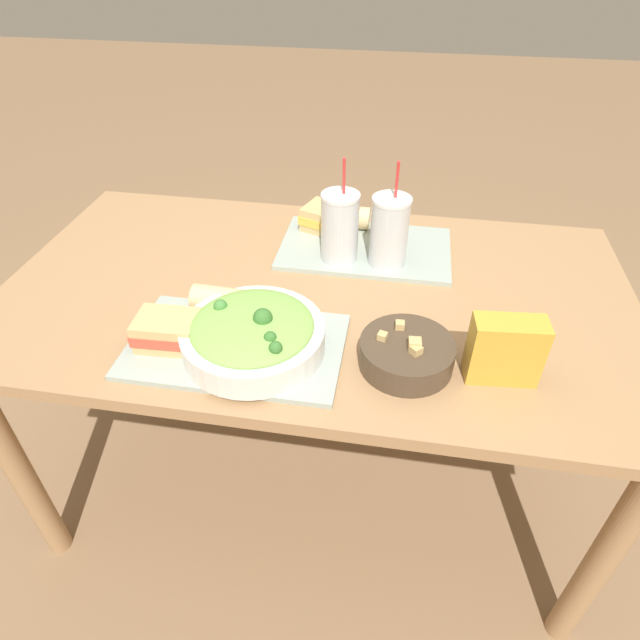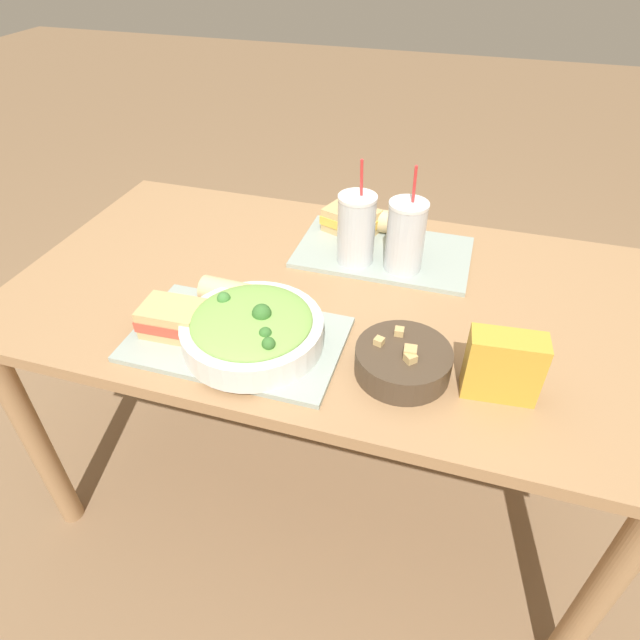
# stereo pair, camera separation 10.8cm
# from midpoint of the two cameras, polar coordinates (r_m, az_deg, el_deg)

# --- Properties ---
(ground_plane) EXTENTS (12.00, 12.00, 0.00)m
(ground_plane) POSITION_cam_midpoint_polar(r_m,az_deg,el_deg) (1.80, -2.17, -16.15)
(ground_plane) COLOR #846647
(dining_table) EXTENTS (1.49, 0.83, 0.73)m
(dining_table) POSITION_cam_midpoint_polar(r_m,az_deg,el_deg) (1.33, -2.83, -0.01)
(dining_table) COLOR #A37A51
(dining_table) RESTS_ON ground_plane
(tray_near) EXTENTS (0.44, 0.27, 0.01)m
(tray_near) POSITION_cam_midpoint_polar(r_m,az_deg,el_deg) (1.12, -11.66, -2.84)
(tray_near) COLOR #99A89E
(tray_near) RESTS_ON dining_table
(tray_far) EXTENTS (0.44, 0.27, 0.01)m
(tray_far) POSITION_cam_midpoint_polar(r_m,az_deg,el_deg) (1.41, 2.66, 7.56)
(tray_far) COLOR #99A89E
(tray_far) RESTS_ON dining_table
(salad_bowl) EXTENTS (0.29, 0.29, 0.10)m
(salad_bowl) POSITION_cam_midpoint_polar(r_m,az_deg,el_deg) (1.07, -10.04, -1.58)
(salad_bowl) COLOR white
(salad_bowl) RESTS_ON tray_near
(soup_bowl) EXTENTS (0.19, 0.19, 0.08)m
(soup_bowl) POSITION_cam_midpoint_polar(r_m,az_deg,el_deg) (1.05, 6.35, -3.65)
(soup_bowl) COLOR #473828
(soup_bowl) RESTS_ON dining_table
(sandwich_near) EXTENTS (0.13, 0.10, 0.06)m
(sandwich_near) POSITION_cam_midpoint_polar(r_m,az_deg,el_deg) (1.14, -18.52, -1.20)
(sandwich_near) COLOR tan
(sandwich_near) RESTS_ON tray_near
(baguette_near) EXTENTS (0.18, 0.07, 0.06)m
(baguette_near) POSITION_cam_midpoint_polar(r_m,az_deg,el_deg) (1.18, -11.84, 1.79)
(baguette_near) COLOR #DBBC84
(baguette_near) RESTS_ON tray_near
(sandwich_far) EXTENTS (0.17, 0.14, 0.06)m
(sandwich_far) POSITION_cam_midpoint_polar(r_m,az_deg,el_deg) (1.47, -1.08, 10.65)
(sandwich_far) COLOR tan
(sandwich_far) RESTS_ON tray_far
(baguette_far) EXTENTS (0.17, 0.07, 0.06)m
(baguette_far) POSITION_cam_midpoint_polar(r_m,az_deg,el_deg) (1.49, 0.13, 10.96)
(baguette_far) COLOR #DBBC84
(baguette_far) RESTS_ON tray_far
(drink_cup_dark) EXTENTS (0.09, 0.09, 0.27)m
(drink_cup_dark) POSITION_cam_midpoint_polar(r_m,az_deg,el_deg) (1.32, -0.24, 9.57)
(drink_cup_dark) COLOR silver
(drink_cup_dark) RESTS_ON tray_far
(drink_cup_red) EXTENTS (0.09, 0.09, 0.27)m
(drink_cup_red) POSITION_cam_midpoint_polar(r_m,az_deg,el_deg) (1.31, 5.03, 9.11)
(drink_cup_red) COLOR silver
(drink_cup_red) RESTS_ON tray_far
(chip_bag) EXTENTS (0.14, 0.07, 0.13)m
(chip_bag) POSITION_cam_midpoint_polar(r_m,az_deg,el_deg) (1.04, 16.38, -3.21)
(chip_bag) COLOR gold
(chip_bag) RESTS_ON dining_table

